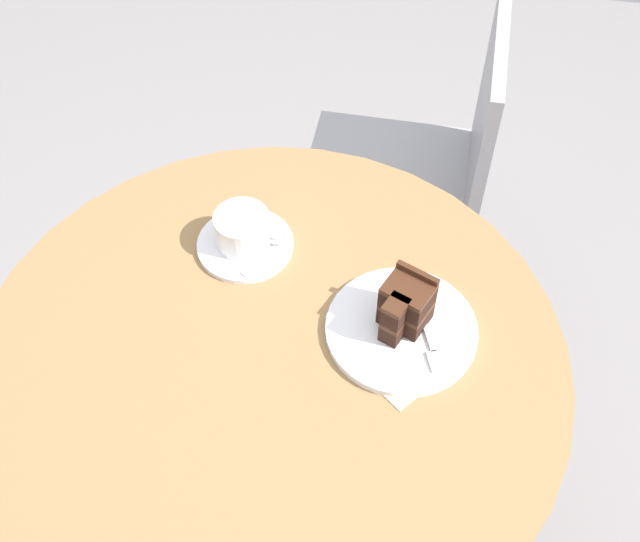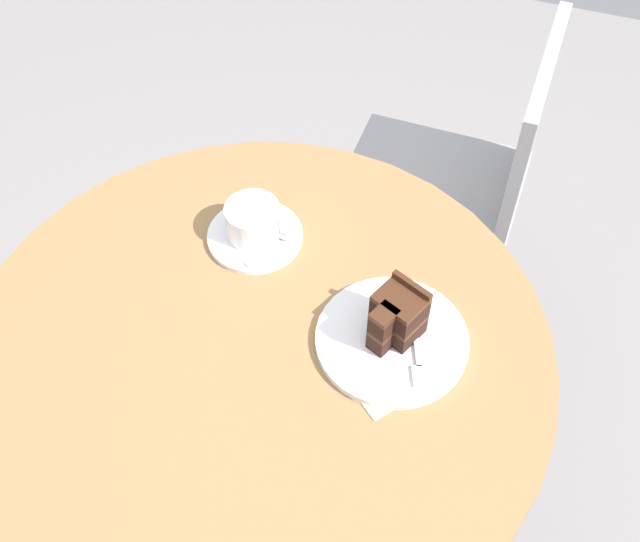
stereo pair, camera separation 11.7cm
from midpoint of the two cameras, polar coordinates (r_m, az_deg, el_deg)
name	(u,v)px [view 1 (the left image)]	position (r m, az deg, el deg)	size (l,w,h in m)	color
cafe_table	(272,397)	(1.24, -6.17, -9.06)	(0.85, 0.85, 0.76)	olive
saucer	(245,245)	(1.26, -7.99, 1.71)	(0.15, 0.15, 0.01)	white
coffee_cup	(244,229)	(1.24, -8.15, 2.82)	(0.12, 0.09, 0.06)	white
teaspoon	(257,260)	(1.23, -7.22, 0.61)	(0.04, 0.10, 0.00)	#B7B7BC
cake_plate	(401,330)	(1.15, 2.92, -4.39)	(0.22, 0.22, 0.01)	white
cake_slice	(405,305)	(1.12, 3.11, -2.64)	(0.08, 0.09, 0.09)	black
fork	(430,341)	(1.13, 4.91, -5.20)	(0.06, 0.13, 0.00)	#B7B7BC
napkin	(396,343)	(1.14, 2.55, -5.33)	(0.21, 0.21, 0.00)	beige
cafe_chair	(430,166)	(1.72, 5.89, 7.33)	(0.39, 0.39, 0.85)	#9E9EA3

